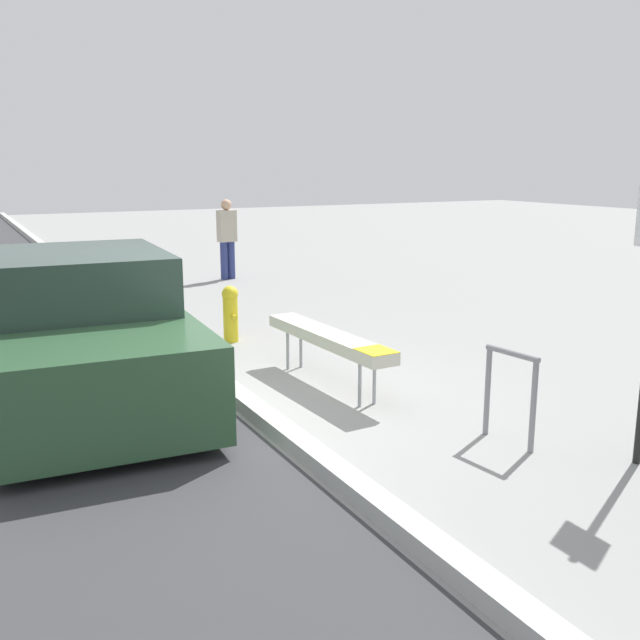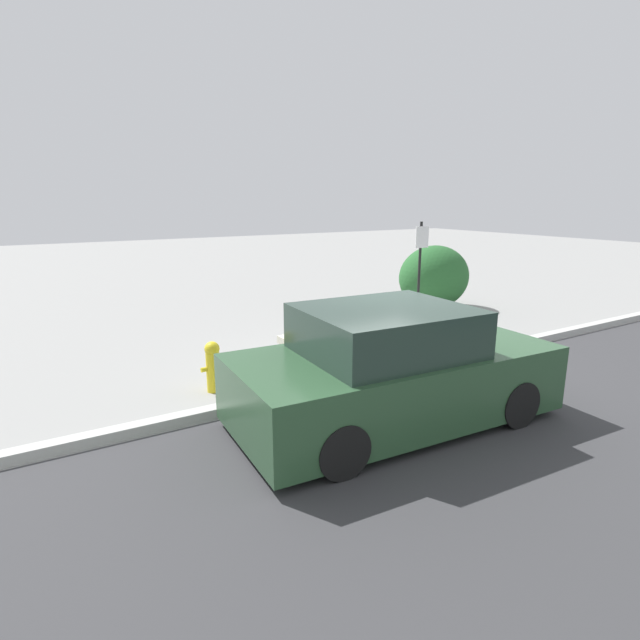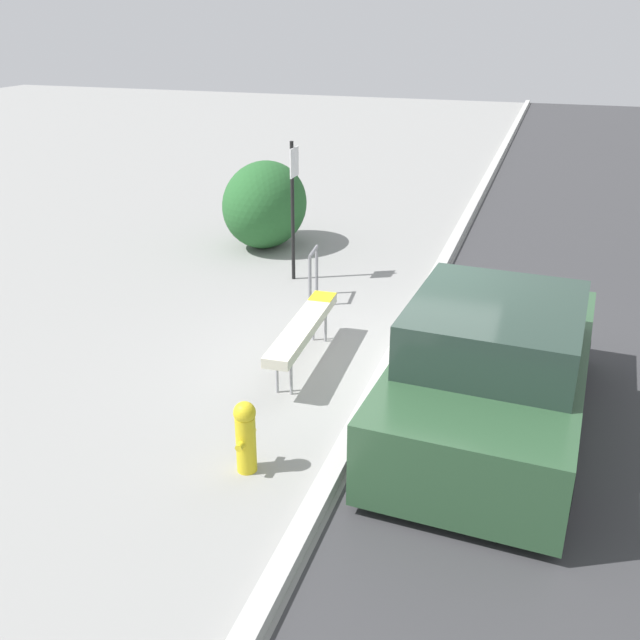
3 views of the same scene
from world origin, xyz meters
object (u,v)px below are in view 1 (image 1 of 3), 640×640
object	(u,v)px
pedestrian	(227,237)
bench	(328,338)
bike_rack	(510,387)
fire_hydrant	(230,312)
parked_car_near	(83,335)

from	to	relation	value
pedestrian	bench	bearing A→B (deg)	70.53
bike_rack	fire_hydrant	distance (m)	4.56
fire_hydrant	parked_car_near	distance (m)	2.70
fire_hydrant	parked_car_near	world-z (taller)	parked_car_near
bench	bike_rack	size ratio (longest dim) A/B	2.66
bike_rack	parked_car_near	bearing A→B (deg)	-134.09
bench	bike_rack	world-z (taller)	bike_rack
bench	fire_hydrant	size ratio (longest dim) A/B	2.87
bench	parked_car_near	distance (m)	2.52
bench	pedestrian	size ratio (longest dim) A/B	1.33
bench	fire_hydrant	world-z (taller)	fire_hydrant
fire_hydrant	pedestrian	bearing A→B (deg)	159.80
bike_rack	pedestrian	bearing A→B (deg)	173.84
bike_rack	fire_hydrant	bearing A→B (deg)	-169.55
fire_hydrant	pedestrian	distance (m)	5.40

